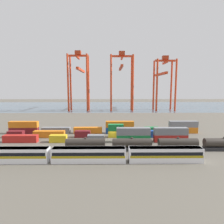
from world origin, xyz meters
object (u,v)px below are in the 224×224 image
(shipping_container_3, at_px, (133,138))
(shipping_container_7, at_px, (16,134))
(passenger_train, at_px, (89,154))
(freight_tank_row, at_px, (155,144))
(shipping_container_19, at_px, (151,130))
(gantry_crane_east, at_px, (164,78))
(shipping_container_15, at_px, (56,130))
(shipping_container_5, at_px, (170,138))
(gantry_crane_west, at_px, (79,75))
(gantry_crane_central, at_px, (121,75))

(shipping_container_3, height_order, shipping_container_7, same)
(passenger_train, xyz_separation_m, freight_tank_row, (19.64, 9.37, -0.21))
(passenger_train, relative_size, shipping_container_3, 4.94)
(passenger_train, bearing_deg, shipping_container_19, 54.02)
(gantry_crane_east, bearing_deg, shipping_container_3, -110.71)
(shipping_container_15, bearing_deg, shipping_container_5, -16.58)
(passenger_train, distance_m, shipping_container_3, 23.54)
(shipping_container_5, height_order, shipping_container_7, same)
(shipping_container_5, xyz_separation_m, shipping_container_7, (-59.16, 6.73, 0.00))
(freight_tank_row, relative_size, shipping_container_3, 4.59)
(freight_tank_row, bearing_deg, shipping_container_5, 50.33)
(shipping_container_3, bearing_deg, gantry_crane_west, 109.17)
(passenger_train, height_order, shipping_container_3, passenger_train)
(shipping_container_15, distance_m, shipping_container_19, 41.15)
(shipping_container_3, bearing_deg, shipping_container_7, 171.61)
(gantry_crane_east, bearing_deg, shipping_container_5, -103.65)
(shipping_container_3, xyz_separation_m, shipping_container_15, (-31.65, 13.46, 0.00))
(shipping_container_5, relative_size, gantry_crane_east, 0.26)
(shipping_container_19, distance_m, gantry_crane_east, 94.97)
(gantry_crane_west, height_order, gantry_crane_central, gantry_crane_west)
(passenger_train, relative_size, shipping_container_15, 4.94)
(shipping_container_15, xyz_separation_m, gantry_crane_central, (33.13, 86.57, 29.00))
(shipping_container_19, xyz_separation_m, gantry_crane_central, (-8.03, 86.57, 29.00))
(shipping_container_7, height_order, shipping_container_19, same)
(shipping_container_3, xyz_separation_m, shipping_container_5, (13.55, 0.00, 0.00))
(passenger_train, height_order, shipping_container_19, passenger_train)
(shipping_container_3, relative_size, shipping_container_5, 1.00)
(gantry_crane_central, bearing_deg, gantry_crane_west, 179.34)
(freight_tank_row, relative_size, shipping_container_7, 9.20)
(shipping_container_7, bearing_deg, shipping_container_15, 25.75)
(shipping_container_15, xyz_separation_m, gantry_crane_west, (-3.28, 86.99, 28.69))
(gantry_crane_west, xyz_separation_m, gantry_crane_east, (72.81, -0.25, -2.40))
(gantry_crane_west, bearing_deg, shipping_container_3, -70.83)
(shipping_container_15, bearing_deg, gantry_crane_east, 51.28)
(shipping_container_5, height_order, shipping_container_15, same)
(shipping_container_19, relative_size, gantry_crane_west, 0.12)
(shipping_container_7, distance_m, gantry_crane_west, 98.59)
(passenger_train, relative_size, gantry_crane_east, 1.31)
(freight_tank_row, bearing_deg, passenger_train, -154.49)
(shipping_container_5, distance_m, gantry_crane_central, 104.84)
(shipping_container_3, height_order, shipping_container_19, same)
(passenger_train, bearing_deg, shipping_container_5, 34.46)
(gantry_crane_west, bearing_deg, shipping_container_19, -62.94)
(freight_tank_row, height_order, shipping_container_19, freight_tank_row)
(shipping_container_7, xyz_separation_m, shipping_container_15, (13.95, 6.73, 0.00))
(shipping_container_3, bearing_deg, shipping_container_5, 0.00)
(passenger_train, xyz_separation_m, gantry_crane_central, (15.47, 118.94, 28.16))
(gantry_crane_east, bearing_deg, freight_tank_row, -106.37)
(shipping_container_7, relative_size, gantry_crane_central, 0.12)
(shipping_container_7, relative_size, shipping_container_19, 1.00)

